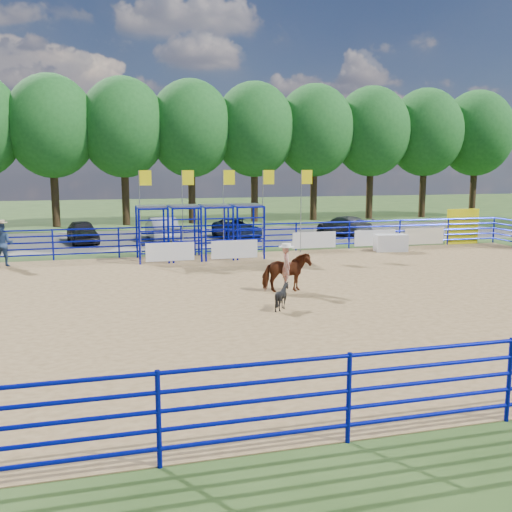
% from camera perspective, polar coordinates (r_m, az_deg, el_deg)
% --- Properties ---
extents(ground, '(120.00, 120.00, 0.00)m').
position_cam_1_polar(ground, '(19.62, 5.23, -4.01)').
color(ground, '#375321').
rests_on(ground, ground).
extents(arena_dirt, '(30.00, 20.00, 0.02)m').
position_cam_1_polar(arena_dirt, '(19.62, 5.23, -3.98)').
color(arena_dirt, '#9C7D4E').
rests_on(arena_dirt, ground).
extents(gravel_strip, '(40.00, 10.00, 0.01)m').
position_cam_1_polar(gravel_strip, '(35.83, -4.20, 1.93)').
color(gravel_strip, slate).
rests_on(gravel_strip, ground).
extents(announcer_table, '(1.73, 1.00, 0.87)m').
position_cam_1_polar(announcer_table, '(30.36, 13.32, 1.29)').
color(announcer_table, silver).
rests_on(announcer_table, arena_dirt).
extents(horse_and_rider, '(1.70, 0.86, 2.41)m').
position_cam_1_polar(horse_and_rider, '(19.96, 3.05, -1.25)').
color(horse_and_rider, '#602A13').
rests_on(horse_and_rider, arena_dirt).
extents(calf, '(0.83, 0.76, 0.82)m').
position_cam_1_polar(calf, '(17.62, 2.62, -4.05)').
color(calf, black).
rests_on(calf, arena_dirt).
extents(spectator_cowboy, '(1.03, 0.84, 2.03)m').
position_cam_1_polar(spectator_cowboy, '(27.29, -24.05, 1.12)').
color(spectator_cowboy, navy).
rests_on(spectator_cowboy, arena_dirt).
extents(car_a, '(2.12, 3.97, 1.29)m').
position_cam_1_polar(car_a, '(34.29, -16.95, 2.33)').
color(car_a, black).
rests_on(car_a, gravel_strip).
extents(car_b, '(1.71, 4.34, 1.40)m').
position_cam_1_polar(car_b, '(34.42, -9.43, 2.73)').
color(car_b, gray).
rests_on(car_b, gravel_strip).
extents(car_c, '(2.54, 4.62, 1.23)m').
position_cam_1_polar(car_c, '(34.60, -1.96, 2.73)').
color(car_c, '#141C34').
rests_on(car_c, gravel_strip).
extents(car_d, '(2.80, 4.53, 1.23)m').
position_cam_1_polar(car_d, '(36.96, 8.74, 3.03)').
color(car_d, '#4F4F51').
rests_on(car_d, gravel_strip).
extents(perimeter_fence, '(30.10, 20.10, 1.50)m').
position_cam_1_polar(perimeter_fence, '(19.47, 5.26, -1.86)').
color(perimeter_fence, '#070FA8').
rests_on(perimeter_fence, ground).
extents(chute_assembly, '(19.32, 2.41, 4.20)m').
position_cam_1_polar(chute_assembly, '(27.36, -4.91, 2.37)').
color(chute_assembly, '#070FA8').
rests_on(chute_assembly, ground).
extents(treeline, '(56.40, 6.40, 11.24)m').
position_cam_1_polar(treeline, '(44.54, -6.56, 12.98)').
color(treeline, '#3F2B19').
rests_on(treeline, ground).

